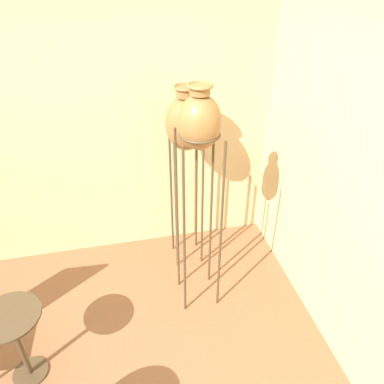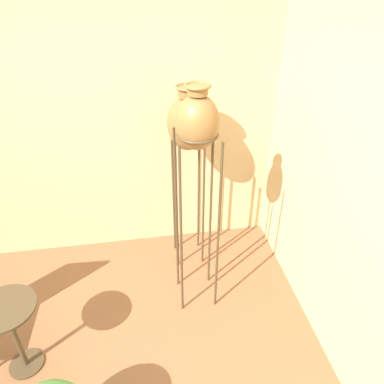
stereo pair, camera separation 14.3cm
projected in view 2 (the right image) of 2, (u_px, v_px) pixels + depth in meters
The scene contains 4 objects.
wall_back at pixel (82, 121), 3.23m from camera, with size 7.47×0.06×2.70m.
vase_stand_tall at pixel (197, 129), 2.49m from camera, with size 0.30×0.30×1.89m.
vase_stand_medium at pixel (188, 126), 3.03m from camera, with size 0.33×0.33×1.72m.
side_table at pixel (11, 325), 2.54m from camera, with size 0.41×0.41×0.63m.
Camera 2 is at (0.44, -1.39, 2.60)m, focal length 35.00 mm.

